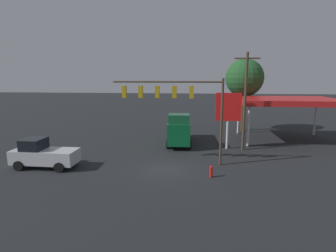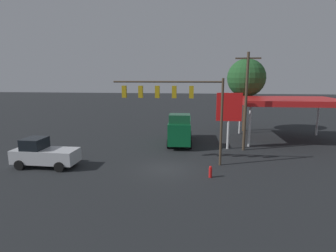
{
  "view_description": "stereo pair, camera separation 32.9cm",
  "coord_description": "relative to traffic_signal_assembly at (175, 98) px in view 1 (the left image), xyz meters",
  "views": [
    {
      "loc": [
        -2.25,
        19.99,
        7.29
      ],
      "look_at": [
        0.0,
        -2.0,
        3.16
      ],
      "focal_mm": 28.0,
      "sensor_mm": 36.0,
      "label": 1
    },
    {
      "loc": [
        -2.58,
        19.95,
        7.29
      ],
      "look_at": [
        0.0,
        -2.0,
        3.16
      ],
      "focal_mm": 28.0,
      "sensor_mm": 36.0,
      "label": 2
    }
  ],
  "objects": [
    {
      "name": "fire_hydrant",
      "position": [
        -2.89,
        2.92,
        -5.15
      ],
      "size": [
        0.24,
        0.24,
        0.88
      ],
      "color": "red",
      "rests_on": "ground"
    },
    {
      "name": "street_tree",
      "position": [
        -8.15,
        -14.94,
        1.58
      ],
      "size": [
        5.05,
        5.05,
        9.72
      ],
      "color": "#4C331E",
      "rests_on": "ground"
    },
    {
      "name": "delivery_truck",
      "position": [
        0.06,
        -6.76,
        -3.89
      ],
      "size": [
        2.78,
        6.89,
        3.58
      ],
      "rotation": [
        0.0,
        0.0,
        1.61
      ],
      "color": "#0C592D",
      "rests_on": "ground"
    },
    {
      "name": "gas_station_canopy",
      "position": [
        -12.1,
        -9.8,
        -1.02
      ],
      "size": [
        10.76,
        7.85,
        4.91
      ],
      "color": "red",
      "rests_on": "ground"
    },
    {
      "name": "price_sign",
      "position": [
        -4.98,
        -5.26,
        -1.48
      ],
      "size": [
        2.54,
        0.27,
        5.76
      ],
      "color": "silver",
      "rests_on": "ground"
    },
    {
      "name": "utility_pole",
      "position": [
        -6.53,
        -4.94,
        -0.47
      ],
      "size": [
        2.4,
        0.26,
        9.66
      ],
      "color": "#473828",
      "rests_on": "ground"
    },
    {
      "name": "pickup_parked",
      "position": [
        10.62,
        2.11,
        -4.48
      ],
      "size": [
        5.22,
        2.3,
        2.4
      ],
      "rotation": [
        0.0,
        0.0,
        -0.01
      ],
      "color": "silver",
      "rests_on": "ground"
    },
    {
      "name": "ground_plane",
      "position": [
        0.66,
        1.52,
        -5.59
      ],
      "size": [
        200.0,
        200.0,
        0.0
      ],
      "primitive_type": "plane",
      "color": "black"
    },
    {
      "name": "traffic_signal_assembly",
      "position": [
        0.0,
        0.0,
        0.0
      ],
      "size": [
        9.07,
        0.43,
        7.22
      ],
      "color": "#473828",
      "rests_on": "ground"
    }
  ]
}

